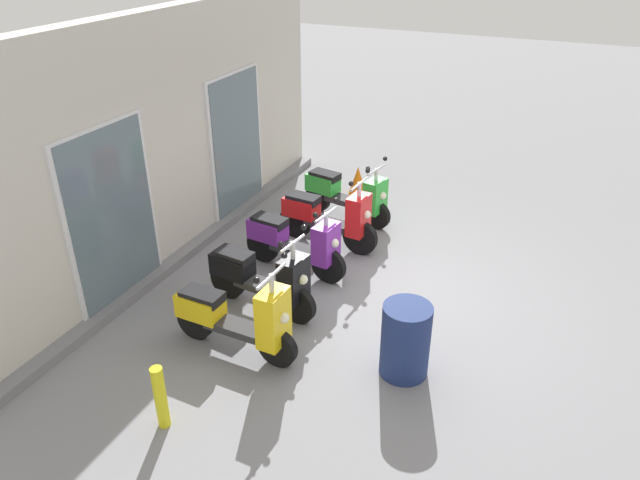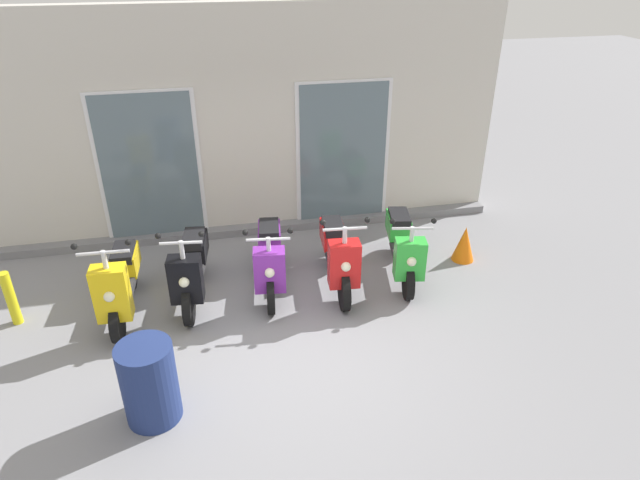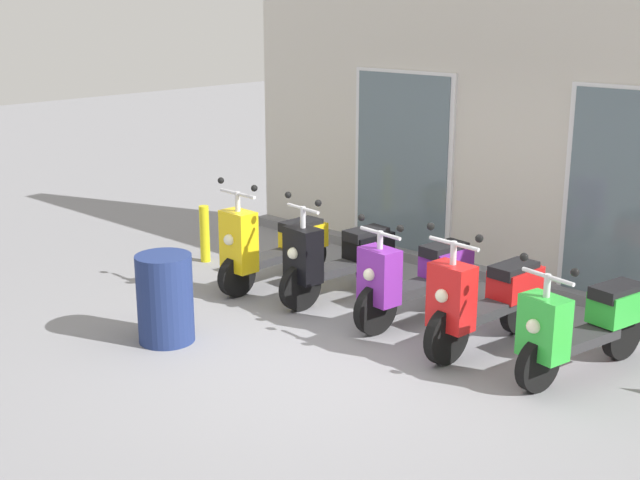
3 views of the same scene
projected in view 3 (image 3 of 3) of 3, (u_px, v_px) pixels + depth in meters
The scene contains 9 objects.
ground_plane at pixel (328, 356), 7.72m from camera, with size 40.00×40.00×0.00m, color gray.
storefront_facade at pixel (516, 138), 9.47m from camera, with size 7.76×0.50×3.37m.
scooter_yellow at pixel (272, 245), 9.49m from camera, with size 0.62×1.56×1.27m.
scooter_black at pixel (338, 257), 9.05m from camera, with size 0.56×1.56×1.21m.
scooter_purple at pixel (415, 276), 8.43m from camera, with size 0.59×1.58×1.13m.
scooter_red at pixel (485, 299), 7.77m from camera, with size 0.59×1.61×1.23m.
scooter_green at pixel (584, 324), 7.23m from camera, with size 0.67×1.57×1.12m.
trash_bin at pixel (165, 298), 7.95m from camera, with size 0.52×0.52×0.84m, color navy.
curb_bollard at pixel (205, 234), 10.42m from camera, with size 0.12×0.12×0.70m, color yellow.
Camera 3 is at (4.80, -5.29, 3.11)m, focal length 47.96 mm.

